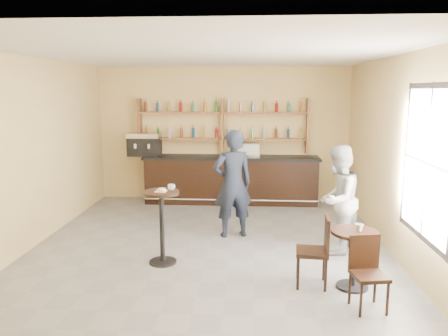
# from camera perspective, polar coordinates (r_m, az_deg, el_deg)

# --- Properties ---
(floor) EXTENTS (7.00, 7.00, 0.00)m
(floor) POSITION_cam_1_polar(r_m,az_deg,el_deg) (7.50, -1.95, -10.51)
(floor) COLOR slate
(floor) RESTS_ON ground
(ceiling) EXTENTS (7.00, 7.00, 0.00)m
(ceiling) POSITION_cam_1_polar(r_m,az_deg,el_deg) (7.05, -2.11, 14.65)
(ceiling) COLOR white
(ceiling) RESTS_ON wall_back
(wall_back) EXTENTS (7.00, 0.00, 7.00)m
(wall_back) POSITION_cam_1_polar(r_m,az_deg,el_deg) (10.56, -0.15, 4.44)
(wall_back) COLOR #E6C683
(wall_back) RESTS_ON floor
(wall_front) EXTENTS (7.00, 0.00, 7.00)m
(wall_front) POSITION_cam_1_polar(r_m,az_deg,el_deg) (3.71, -7.39, -6.24)
(wall_front) COLOR #E6C683
(wall_front) RESTS_ON floor
(wall_left) EXTENTS (0.00, 7.00, 7.00)m
(wall_left) POSITION_cam_1_polar(r_m,az_deg,el_deg) (7.97, -24.02, 1.73)
(wall_left) COLOR #E6C683
(wall_left) RESTS_ON floor
(wall_right) EXTENTS (0.00, 7.00, 7.00)m
(wall_right) POSITION_cam_1_polar(r_m,az_deg,el_deg) (7.43, 21.67, 1.34)
(wall_right) COLOR #E6C683
(wall_right) RESTS_ON floor
(window_pane) EXTENTS (0.00, 2.00, 2.00)m
(window_pane) POSITION_cam_1_polar(r_m,az_deg,el_deg) (6.30, 24.99, 0.58)
(window_pane) COLOR white
(window_pane) RESTS_ON wall_right
(window_frame) EXTENTS (0.04, 1.70, 2.10)m
(window_frame) POSITION_cam_1_polar(r_m,az_deg,el_deg) (6.30, 24.94, 0.58)
(window_frame) COLOR black
(window_frame) RESTS_ON wall_right
(shelf_unit) EXTENTS (4.00, 0.26, 1.40)m
(shelf_unit) POSITION_cam_1_polar(r_m,az_deg,el_deg) (10.42, -0.20, 5.52)
(shelf_unit) COLOR brown
(shelf_unit) RESTS_ON wall_back
(liquor_bottles) EXTENTS (3.68, 0.10, 1.00)m
(liquor_bottles) POSITION_cam_1_polar(r_m,az_deg,el_deg) (10.40, -0.20, 6.45)
(liquor_bottles) COLOR #8C5919
(liquor_bottles) RESTS_ON shelf_unit
(bar_counter) EXTENTS (4.12, 0.80, 1.11)m
(bar_counter) POSITION_cam_1_polar(r_m,az_deg,el_deg) (10.36, 0.93, -1.51)
(bar_counter) COLOR black
(bar_counter) RESTS_ON floor
(espresso_machine) EXTENTS (0.75, 0.49, 0.53)m
(espresso_machine) POSITION_cam_1_polar(r_m,az_deg,el_deg) (10.53, -10.33, 3.06)
(espresso_machine) COLOR black
(espresso_machine) RESTS_ON bar_counter
(pastry_case) EXTENTS (0.54, 0.44, 0.31)m
(pastry_case) POSITION_cam_1_polar(r_m,az_deg,el_deg) (10.23, 3.25, 2.38)
(pastry_case) COLOR silver
(pastry_case) RESTS_ON bar_counter
(pedestal_table) EXTENTS (0.65, 0.65, 1.14)m
(pedestal_table) POSITION_cam_1_polar(r_m,az_deg,el_deg) (6.81, -8.09, -7.70)
(pedestal_table) COLOR black
(pedestal_table) RESTS_ON floor
(napkin) EXTENTS (0.18, 0.18, 0.00)m
(napkin) POSITION_cam_1_polar(r_m,az_deg,el_deg) (6.66, -8.22, -3.01)
(napkin) COLOR white
(napkin) RESTS_ON pedestal_table
(donut) EXTENTS (0.13, 0.13, 0.04)m
(donut) POSITION_cam_1_polar(r_m,az_deg,el_deg) (6.64, -8.15, -2.83)
(donut) COLOR #D7904E
(donut) RESTS_ON napkin
(cup_pedestal) EXTENTS (0.13, 0.13, 0.09)m
(cup_pedestal) POSITION_cam_1_polar(r_m,az_deg,el_deg) (6.72, -6.88, -2.49)
(cup_pedestal) COLOR white
(cup_pedestal) RESTS_ON pedestal_table
(man_main) EXTENTS (0.82, 0.66, 1.96)m
(man_main) POSITION_cam_1_polar(r_m,az_deg,el_deg) (7.87, 1.14, -2.07)
(man_main) COLOR black
(man_main) RESTS_ON floor
(cafe_table) EXTENTS (0.78, 0.78, 0.80)m
(cafe_table) POSITION_cam_1_polar(r_m,az_deg,el_deg) (6.23, 16.56, -11.39)
(cafe_table) COLOR black
(cafe_table) RESTS_ON floor
(cup_cafe) EXTENTS (0.11, 0.11, 0.10)m
(cup_cafe) POSITION_cam_1_polar(r_m,az_deg,el_deg) (6.10, 17.24, -7.43)
(cup_cafe) COLOR white
(cup_cafe) RESTS_ON cafe_table
(chair_west) EXTENTS (0.46, 0.46, 0.98)m
(chair_west) POSITION_cam_1_polar(r_m,az_deg,el_deg) (6.15, 11.41, -10.56)
(chair_west) COLOR black
(chair_west) RESTS_ON floor
(chair_south) EXTENTS (0.45, 0.45, 0.90)m
(chair_south) POSITION_cam_1_polar(r_m,az_deg,el_deg) (5.69, 18.45, -13.09)
(chair_south) COLOR black
(chair_south) RESTS_ON floor
(patron_second) EXTENTS (1.03, 1.09, 1.78)m
(patron_second) POSITION_cam_1_polar(r_m,az_deg,el_deg) (7.35, 14.61, -4.00)
(patron_second) COLOR #ACADB1
(patron_second) RESTS_ON floor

